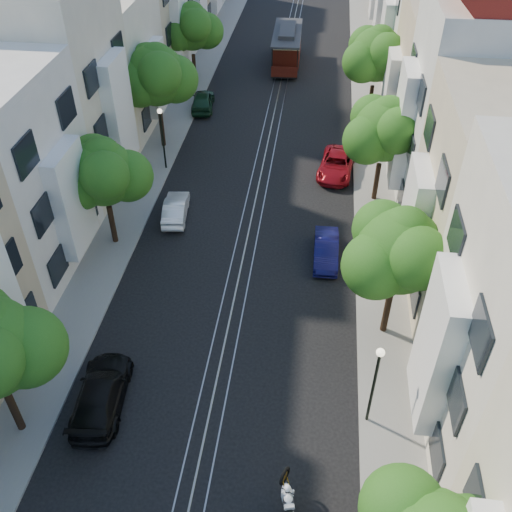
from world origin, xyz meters
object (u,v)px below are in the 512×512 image
(lamp_west, at_px, (162,130))
(parked_car_w_near, at_px, (101,393))
(sportbike_rider, at_px, (287,497))
(tree_w_c, at_px, (157,77))
(tree_w_d, at_px, (192,29))
(cable_car, at_px, (287,45))
(tree_w_b, at_px, (103,175))
(parked_car_e_mid, at_px, (326,250))
(lamp_east, at_px, (376,375))
(tree_e_d, at_px, (377,56))
(tree_e_b, at_px, (400,253))
(parked_car_e_far, at_px, (336,164))
(parked_car_w_mid, at_px, (176,208))
(parked_car_w_far, at_px, (203,101))
(tree_e_c, at_px, (385,132))

(lamp_west, height_order, parked_car_w_near, lamp_west)
(parked_car_w_near, bearing_deg, sportbike_rider, 150.37)
(tree_w_c, bearing_deg, tree_w_d, 90.00)
(cable_car, relative_size, parked_car_w_near, 1.69)
(tree_w_b, xyz_separation_m, parked_car_e_mid, (11.54, -0.01, -3.80))
(tree_w_c, bearing_deg, lamp_east, -57.35)
(tree_e_d, xyz_separation_m, lamp_west, (-13.56, -8.98, -2.02))
(tree_e_b, distance_m, parked_car_e_mid, 7.08)
(tree_e_b, xyz_separation_m, lamp_east, (-0.96, -4.98, -1.89))
(tree_w_b, distance_m, parked_car_e_far, 15.39)
(tree_w_b, xyz_separation_m, parked_car_w_near, (2.74, -10.43, -3.73))
(tree_e_d, bearing_deg, cable_car, 124.92)
(tree_w_c, xyz_separation_m, lamp_west, (0.84, -2.98, -2.22))
(tree_w_c, xyz_separation_m, parked_car_e_mid, (11.54, -11.01, -4.47))
(tree_e_d, bearing_deg, parked_car_e_far, -106.55)
(tree_e_d, distance_m, lamp_east, 27.07)
(tree_e_b, height_order, sportbike_rider, tree_e_b)
(tree_w_d, xyz_separation_m, lamp_east, (13.44, -31.98, -1.75))
(parked_car_w_near, relative_size, parked_car_w_mid, 1.28)
(tree_w_c, xyz_separation_m, parked_car_w_near, (2.74, -21.43, -4.40))
(tree_w_b, bearing_deg, sportbike_rider, -52.91)
(tree_w_b, height_order, parked_car_e_mid, tree_w_b)
(parked_car_w_near, height_order, parked_car_w_far, parked_car_w_far)
(tree_e_b, height_order, parked_car_e_mid, tree_e_b)
(tree_e_b, xyz_separation_m, tree_w_c, (-14.40, 16.00, 0.34))
(tree_w_b, relative_size, parked_car_e_far, 1.37)
(tree_w_d, height_order, lamp_east, tree_w_d)
(lamp_west, relative_size, parked_car_e_far, 0.91)
(tree_w_d, bearing_deg, parked_car_w_far, -71.89)
(lamp_west, height_order, parked_car_w_far, lamp_west)
(tree_w_c, distance_m, lamp_west, 3.81)
(tree_w_c, height_order, parked_car_w_near, tree_w_c)
(tree_w_c, distance_m, cable_car, 18.05)
(tree_w_d, height_order, parked_car_e_mid, tree_w_d)
(tree_w_b, bearing_deg, lamp_east, -36.58)
(tree_e_b, bearing_deg, parked_car_w_far, 119.98)
(parked_car_e_mid, relative_size, parked_car_w_mid, 1.01)
(tree_e_b, relative_size, lamp_west, 1.61)
(tree_w_b, bearing_deg, tree_w_d, 90.00)
(parked_car_e_mid, bearing_deg, parked_car_w_far, 119.13)
(tree_e_c, relative_size, parked_car_e_mid, 1.79)
(tree_e_c, height_order, tree_e_d, tree_e_d)
(tree_w_b, bearing_deg, tree_e_b, -19.15)
(tree_e_b, relative_size, cable_car, 0.85)
(tree_w_d, distance_m, lamp_west, 14.11)
(tree_e_b, bearing_deg, parked_car_w_mid, 146.19)
(tree_e_d, distance_m, parked_car_w_near, 30.10)
(lamp_west, height_order, sportbike_rider, lamp_west)
(tree_e_d, distance_m, parked_car_w_far, 13.53)
(parked_car_w_far, bearing_deg, tree_w_b, 78.77)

